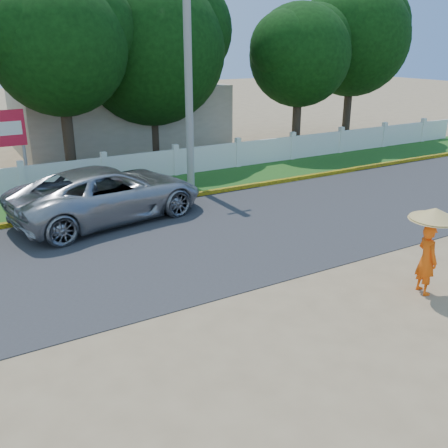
# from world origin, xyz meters

# --- Properties ---
(ground) EXTENTS (120.00, 120.00, 0.00)m
(ground) POSITION_xyz_m (0.00, 0.00, 0.00)
(ground) COLOR #9E8460
(ground) RESTS_ON ground
(road) EXTENTS (60.00, 7.00, 0.02)m
(road) POSITION_xyz_m (0.00, 4.50, 0.01)
(road) COLOR #38383A
(road) RESTS_ON ground
(grass_verge) EXTENTS (60.00, 3.50, 0.03)m
(grass_verge) POSITION_xyz_m (0.00, 9.75, 0.01)
(grass_verge) COLOR #2D601E
(grass_verge) RESTS_ON ground
(curb) EXTENTS (40.00, 0.18, 0.16)m
(curb) POSITION_xyz_m (0.00, 8.05, 0.08)
(curb) COLOR yellow
(curb) RESTS_ON ground
(fence) EXTENTS (40.00, 0.10, 1.10)m
(fence) POSITION_xyz_m (0.00, 11.20, 0.55)
(fence) COLOR silver
(fence) RESTS_ON ground
(building_near) EXTENTS (10.00, 6.00, 3.20)m
(building_near) POSITION_xyz_m (3.00, 18.00, 1.60)
(building_near) COLOR #B7AD99
(building_near) RESTS_ON ground
(utility_pole) EXTENTS (0.28, 0.28, 7.68)m
(utility_pole) POSITION_xyz_m (2.72, 9.24, 3.84)
(utility_pole) COLOR gray
(utility_pole) RESTS_ON ground
(vehicle) EXTENTS (6.34, 3.74, 1.65)m
(vehicle) POSITION_xyz_m (-1.07, 7.30, 0.83)
(vehicle) COLOR #9A9CA1
(vehicle) RESTS_ON ground
(monk_with_parasol) EXTENTS (1.08, 1.08, 1.96)m
(monk_with_parasol) POSITION_xyz_m (3.42, -0.93, 1.28)
(monk_with_parasol) COLOR #FF570D
(monk_with_parasol) RESTS_ON ground
(tree_row) EXTENTS (29.75, 7.89, 8.87)m
(tree_row) POSITION_xyz_m (2.79, 14.31, 5.14)
(tree_row) COLOR #473828
(tree_row) RESTS_ON ground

